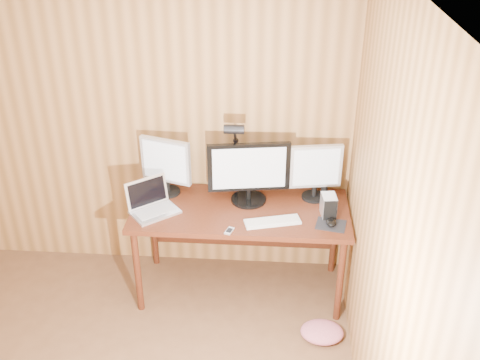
# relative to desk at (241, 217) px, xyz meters

# --- Properties ---
(room_shell) EXTENTS (4.00, 4.00, 4.00)m
(room_shell) POSITION_rel_desk_xyz_m (-0.93, -1.70, 0.62)
(room_shell) COLOR brown
(room_shell) RESTS_ON ground
(desk) EXTENTS (1.60, 0.70, 0.75)m
(desk) POSITION_rel_desk_xyz_m (0.00, 0.00, 0.00)
(desk) COLOR #461D0E
(desk) RESTS_ON floor
(monitor_center) EXTENTS (0.61, 0.27, 0.47)m
(monitor_center) POSITION_rel_desk_xyz_m (0.05, 0.05, 0.37)
(monitor_center) COLOR black
(monitor_center) RESTS_ON desk
(monitor_left) EXTENTS (0.40, 0.19, 0.46)m
(monitor_left) POSITION_rel_desk_xyz_m (-0.58, 0.12, 0.37)
(monitor_left) COLOR black
(monitor_left) RESTS_ON desk
(monitor_right) EXTENTS (0.39, 0.18, 0.44)m
(monitor_right) POSITION_rel_desk_xyz_m (0.55, 0.13, 0.36)
(monitor_right) COLOR black
(monitor_right) RESTS_ON desk
(laptop) EXTENTS (0.41, 0.40, 0.23)m
(laptop) POSITION_rel_desk_xyz_m (-0.65, -0.14, 0.18)
(laptop) COLOR silver
(laptop) RESTS_ON desk
(keyboard) EXTENTS (0.41, 0.22, 0.02)m
(keyboard) POSITION_rel_desk_xyz_m (0.24, -0.24, 0.13)
(keyboard) COLOR white
(keyboard) RESTS_ON desk
(mousepad) EXTENTS (0.24, 0.21, 0.00)m
(mousepad) POSITION_rel_desk_xyz_m (0.65, -0.24, 0.12)
(mousepad) COLOR black
(mousepad) RESTS_ON desk
(mouse) EXTENTS (0.08, 0.12, 0.04)m
(mouse) POSITION_rel_desk_xyz_m (0.65, -0.24, 0.15)
(mouse) COLOR black
(mouse) RESTS_ON mousepad
(hard_drive) EXTENTS (0.12, 0.16, 0.16)m
(hard_drive) POSITION_rel_desk_xyz_m (0.64, -0.11, 0.20)
(hard_drive) COLOR silver
(hard_drive) RESTS_ON desk
(phone) EXTENTS (0.07, 0.10, 0.01)m
(phone) POSITION_rel_desk_xyz_m (-0.06, -0.38, 0.13)
(phone) COLOR silver
(phone) RESTS_ON desk
(speaker) EXTENTS (0.05, 0.05, 0.13)m
(speaker) POSITION_rel_desk_xyz_m (0.62, 0.15, 0.18)
(speaker) COLOR black
(speaker) RESTS_ON desk
(desk_lamp) EXTENTS (0.15, 0.21, 0.64)m
(desk_lamp) POSITION_rel_desk_xyz_m (-0.06, 0.16, 0.52)
(desk_lamp) COLOR black
(desk_lamp) RESTS_ON desk
(fabric_pile) EXTENTS (0.31, 0.26, 0.10)m
(fabric_pile) POSITION_rel_desk_xyz_m (0.62, -0.57, -0.58)
(fabric_pile) COLOR #BB5A6B
(fabric_pile) RESTS_ON floor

